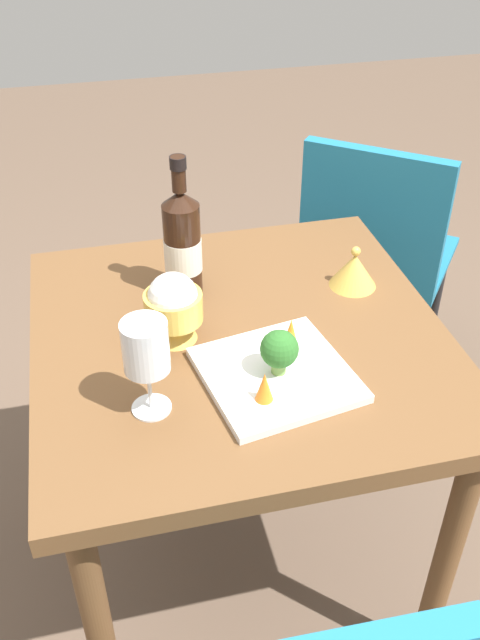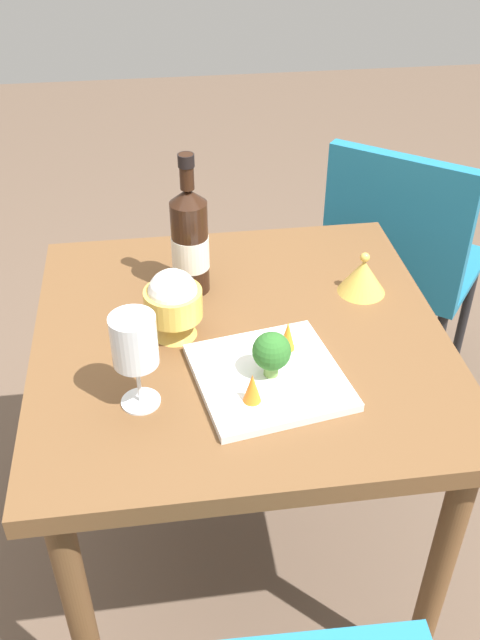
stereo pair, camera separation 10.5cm
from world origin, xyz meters
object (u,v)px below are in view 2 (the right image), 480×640
(wine_glass, at_px, (134,343))
(carrot_garnish_right, at_px, (288,335))
(broccoli_floret, at_px, (272,352))
(carrot_garnish_left, at_px, (252,388))
(chair_near_window, at_px, (399,254))
(serving_plate, at_px, (269,377))
(wine_bottle, at_px, (190,240))
(rice_bowl, at_px, (173,303))
(rice_bowl_lid, at_px, (363,276))

(wine_glass, distance_m, carrot_garnish_right, 0.30)
(broccoli_floret, relative_size, carrot_garnish_left, 1.53)
(wine_glass, xyz_separation_m, broccoli_floret, (0.02, -0.23, -0.06))
(chair_near_window, distance_m, serving_plate, 0.90)
(wine_glass, xyz_separation_m, serving_plate, (0.03, -0.23, -0.12))
(wine_glass, height_order, carrot_garnish_left, wine_glass)
(wine_bottle, xyz_separation_m, carrot_garnish_left, (-0.38, -0.07, -0.07))
(chair_near_window, height_order, serving_plate, chair_near_window)
(carrot_garnish_left, bearing_deg, serving_plate, -31.61)
(carrot_garnish_left, relative_size, carrot_garnish_right, 0.94)
(rice_bowl, relative_size, serving_plate, 0.49)
(chair_near_window, bearing_deg, rice_bowl_lid, -81.38)
(rice_bowl, relative_size, rice_bowl_lid, 1.42)
(wine_glass, relative_size, serving_plate, 0.62)
(rice_bowl_lid, xyz_separation_m, broccoli_floret, (-0.26, 0.24, 0.03))
(wine_glass, height_order, broccoli_floret, wine_glass)
(rice_bowl_lid, bearing_deg, wine_glass, 120.91)
(chair_near_window, xyz_separation_m, rice_bowl, (-0.55, 0.66, 0.28))
(chair_near_window, height_order, carrot_garnish_right, chair_near_window)
(chair_near_window, relative_size, wine_glass, 4.75)
(chair_near_window, height_order, wine_bottle, wine_bottle)
(serving_plate, bearing_deg, wine_glass, 96.75)
(chair_near_window, distance_m, wine_glass, 1.09)
(wine_bottle, xyz_separation_m, broccoli_floret, (-0.31, -0.11, -0.05))
(carrot_garnish_right, bearing_deg, broccoli_floret, 148.21)
(serving_plate, bearing_deg, carrot_garnish_right, -34.70)
(wine_glass, height_order, serving_plate, wine_glass)
(serving_plate, distance_m, carrot_garnish_right, 0.09)
(carrot_garnish_right, bearing_deg, carrot_garnish_left, 146.82)
(rice_bowl, height_order, broccoli_floret, rice_bowl)
(wine_glass, relative_size, carrot_garnish_right, 3.00)
(wine_glass, relative_size, rice_bowl_lid, 1.79)
(wine_glass, bearing_deg, wine_bottle, -18.84)
(serving_plate, bearing_deg, rice_bowl, 44.77)
(rice_bowl, bearing_deg, carrot_garnish_left, -152.43)
(wine_bottle, distance_m, wine_glass, 0.36)
(rice_bowl, bearing_deg, chair_near_window, -49.94)
(rice_bowl, xyz_separation_m, carrot_garnish_left, (-0.22, -0.12, -0.03))
(wine_bottle, height_order, wine_glass, wine_bottle)
(wine_bottle, height_order, serving_plate, wine_bottle)
(broccoli_floret, bearing_deg, chair_near_window, -35.01)
(broccoli_floret, bearing_deg, wine_glass, 96.01)
(wine_bottle, distance_m, rice_bowl_lid, 0.36)
(wine_bottle, bearing_deg, carrot_garnish_right, -147.61)
(serving_plate, bearing_deg, broccoli_floret, -130.69)
(carrot_garnish_left, bearing_deg, carrot_garnish_right, -33.18)
(rice_bowl, xyz_separation_m, carrot_garnish_right, (-0.09, -0.20, -0.03))
(rice_bowl_lid, relative_size, serving_plate, 0.34)
(chair_near_window, bearing_deg, serving_plate, -86.81)
(rice_bowl, bearing_deg, broccoli_floret, -135.14)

